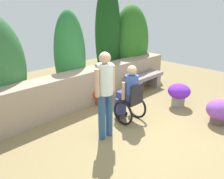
# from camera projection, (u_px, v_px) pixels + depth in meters

# --- Properties ---
(ground_plane) EXTENTS (12.18, 12.18, 0.00)m
(ground_plane) POSITION_uv_depth(u_px,v_px,m) (138.00, 131.00, 4.84)
(ground_plane) COLOR olive
(stone_retaining_wall) EXTENTS (6.70, 0.56, 0.93)m
(stone_retaining_wall) POSITION_uv_depth(u_px,v_px,m) (80.00, 88.00, 5.99)
(stone_retaining_wall) COLOR tan
(stone_retaining_wall) RESTS_ON ground
(hedge_backdrop) EXTENTS (6.98, 1.16, 3.26)m
(hedge_backdrop) POSITION_uv_depth(u_px,v_px,m) (68.00, 52.00, 6.22)
(hedge_backdrop) COLOR #2E5829
(hedge_backdrop) RESTS_ON ground
(stone_bench) EXTENTS (1.50, 0.40, 0.50)m
(stone_bench) POSITION_uv_depth(u_px,v_px,m) (144.00, 80.00, 7.08)
(stone_bench) COLOR gray
(stone_bench) RESTS_ON ground
(person_in_wheelchair) EXTENTS (0.53, 0.66, 1.33)m
(person_in_wheelchair) POSITION_uv_depth(u_px,v_px,m) (129.00, 96.00, 5.09)
(person_in_wheelchair) COLOR black
(person_in_wheelchair) RESTS_ON ground
(person_standing_companion) EXTENTS (0.49, 0.30, 1.75)m
(person_standing_companion) POSITION_uv_depth(u_px,v_px,m) (105.00, 90.00, 4.30)
(person_standing_companion) COLOR #2D517A
(person_standing_companion) RESTS_ON ground
(flower_pot_purple_near) EXTENTS (0.53, 0.53, 0.48)m
(flower_pot_purple_near) POSITION_uv_depth(u_px,v_px,m) (101.00, 94.00, 6.15)
(flower_pot_purple_near) COLOR #B44E2A
(flower_pot_purple_near) RESTS_ON ground
(flower_pot_terracotta_by_wall) EXTENTS (0.58, 0.58, 0.57)m
(flower_pot_terracotta_by_wall) POSITION_uv_depth(u_px,v_px,m) (220.00, 111.00, 5.08)
(flower_pot_terracotta_by_wall) COLOR brown
(flower_pot_terracotta_by_wall) RESTS_ON ground
(flower_pot_red_accent) EXTENTS (0.58, 0.58, 0.62)m
(flower_pot_red_accent) POSITION_uv_depth(u_px,v_px,m) (179.00, 93.00, 5.95)
(flower_pot_red_accent) COLOR gray
(flower_pot_red_accent) RESTS_ON ground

